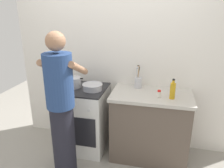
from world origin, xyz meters
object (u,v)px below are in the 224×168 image
Objects in this scene: spice_bottle at (159,94)px; person at (61,110)px; stove_range at (85,118)px; utensil_crock at (138,81)px; mixing_bowl at (92,87)px; pot at (73,82)px; oil_bottle at (173,90)px.

spice_bottle is 1.15m from person.
stove_range is 0.72m from person.
mixing_bowl is at bearing -158.67° from utensil_crock.
utensil_crock is 3.63× the size of spice_bottle.
pot is 0.16× the size of person.
person reaches higher than utensil_crock.
utensil_crock is at bearing 147.00° from oil_bottle.
stove_range is 10.67× the size of spice_bottle.
utensil_crock is 1.27× the size of oil_bottle.
oil_bottle is at bearing -4.61° from stove_range.
oil_bottle reaches higher than pot.
oil_bottle is at bearing -4.64° from pot.
oil_bottle reaches higher than spice_bottle.
utensil_crock reaches higher than stove_range.
spice_bottle is at bearing -4.19° from stove_range.
stove_range is 3.72× the size of oil_bottle.
stove_range is at bearing 167.49° from mixing_bowl.
oil_bottle is 0.14× the size of person.
spice_bottle is at bearing -42.91° from utensil_crock.
utensil_crock is (0.57, 0.22, 0.04)m from mixing_bowl.
oil_bottle is 1.28m from person.
oil_bottle is (0.15, -0.02, 0.06)m from spice_bottle.
utensil_crock is (0.71, 0.19, 0.54)m from stove_range.
spice_bottle is 0.35× the size of oil_bottle.
spice_bottle is at bearing -4.27° from pot.
mixing_bowl is (0.28, -0.04, -0.02)m from pot.
pot is at bearing -168.12° from utensil_crock.
mixing_bowl is at bearing -12.51° from stove_range.
mixing_bowl is (0.14, -0.03, 0.50)m from stove_range.
stove_range is 1.11m from spice_bottle.
utensil_crock is at bearing 15.05° from stove_range.
stove_range is at bearing 175.81° from spice_bottle.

